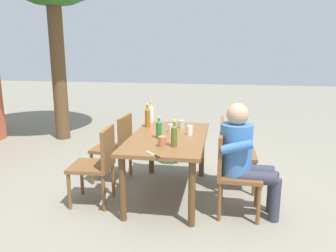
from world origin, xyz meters
name	(u,v)px	position (x,y,z in m)	size (l,w,h in m)	color
ground_plane	(168,195)	(0.00, 0.00, 0.00)	(24.00, 24.00, 0.00)	gray
dining_table	(168,144)	(0.00, 0.00, 0.63)	(1.50, 0.85, 0.72)	brown
chair_near_left	(232,169)	(-0.33, -0.73, 0.49)	(0.45, 0.45, 0.87)	brown
chair_far_left	(98,161)	(-0.33, 0.73, 0.49)	(0.46, 0.46, 0.87)	brown
chair_near_right	(231,150)	(0.34, -0.73, 0.49)	(0.45, 0.45, 0.87)	brown
chair_far_right	(117,145)	(0.33, 0.73, 0.49)	(0.47, 0.47, 0.87)	brown
person_in_white_shirt	(244,155)	(-0.34, -0.83, 0.66)	(0.47, 0.62, 1.18)	#3D70B2
bottle_amber	(148,117)	(0.41, 0.33, 0.85)	(0.06, 0.06, 0.30)	#996019
bottle_green	(159,129)	(-0.10, 0.09, 0.83)	(0.06, 0.06, 0.25)	#287A38
bottle_clear	(151,114)	(0.68, 0.35, 0.84)	(0.06, 0.06, 0.28)	white
bottle_olive	(174,135)	(-0.39, -0.13, 0.84)	(0.06, 0.06, 0.28)	#566623
cup_terracotta	(162,141)	(-0.40, -0.01, 0.77)	(0.08, 0.08, 0.10)	#BC6B47
cup_glass	(171,128)	(0.20, -0.01, 0.77)	(0.07, 0.07, 0.09)	silver
cup_steel	(182,124)	(0.43, -0.10, 0.77)	(0.08, 0.08, 0.10)	#B2B7BC
cup_white	(190,130)	(0.10, -0.24, 0.78)	(0.07, 0.07, 0.11)	white
table_knife	(154,155)	(-0.71, 0.02, 0.73)	(0.19, 0.18, 0.01)	silver
backpack_by_near_side	(171,148)	(1.22, 0.16, 0.20)	(0.33, 0.22, 0.41)	#47663D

